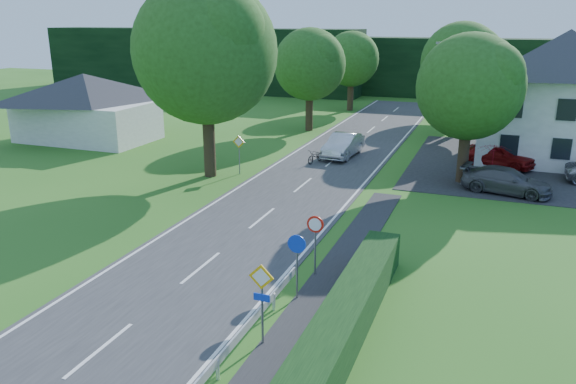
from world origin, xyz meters
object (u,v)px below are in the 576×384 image
at_px(streetlight, 463,101).
at_px(moving_car, 343,145).
at_px(motorcycle, 315,156).
at_px(parked_car_red, 500,155).
at_px(parasol, 493,159).
at_px(parked_car_grey, 506,181).

relative_size(streetlight, moving_car, 1.66).
bearing_deg(motorcycle, moving_car, 77.42).
height_order(parked_car_red, parasol, parasol).
xyz_separation_m(moving_car, parasol, (9.84, -0.98, 0.11)).
distance_m(parked_car_red, parasol, 1.84).
xyz_separation_m(streetlight, motorcycle, (-9.00, -0.75, -3.98)).
distance_m(moving_car, parked_car_grey, 11.83).
bearing_deg(streetlight, parked_car_grey, -50.43).
bearing_deg(parked_car_red, streetlight, 158.77).
distance_m(moving_car, parked_car_red, 10.25).
relative_size(streetlight, motorcycle, 4.70).
bearing_deg(parked_car_grey, parked_car_red, 16.08).
xyz_separation_m(moving_car, parked_car_red, (10.22, 0.82, -0.03)).
relative_size(parked_car_grey, parasol, 2.38).
bearing_deg(motorcycle, parasol, 22.06).
height_order(motorcycle, parasol, parasol).
height_order(moving_car, parasol, parasol).
relative_size(moving_car, parked_car_red, 1.07).
height_order(motorcycle, parked_car_grey, parked_car_grey).
bearing_deg(parked_car_red, moving_car, 118.27).
relative_size(parked_car_red, parked_car_grey, 0.94).
bearing_deg(streetlight, parked_car_red, 45.07).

